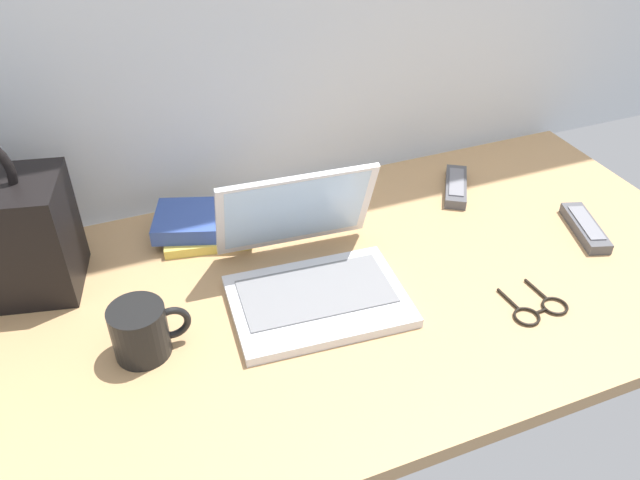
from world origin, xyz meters
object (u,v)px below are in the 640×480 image
Objects in this scene: coffee_mug at (141,330)px; remote_control_near at (456,186)px; remote_control_far at (585,227)px; laptop at (310,269)px; book_stack at (206,224)px; eyeglasses at (539,310)px.

remote_control_near is at bearing 18.10° from coffee_mug.
remote_control_near and remote_control_far have the same top height.
laptop reaches higher than remote_control_far.
remote_control_near is 0.29m from remote_control_far.
remote_control_far is at bearing -21.15° from book_stack.
book_stack is at bearing 158.85° from remote_control_far.
book_stack is at bearing 175.65° from remote_control_near.
remote_control_far is at bearing 34.59° from eyeglasses.
laptop is 2.52× the size of coffee_mug.
coffee_mug is at bearing 166.25° from eyeglasses.
coffee_mug is 0.78m from remote_control_near.
eyeglasses is at bearing -100.67° from remote_control_near.
remote_control_far is at bearing -55.81° from remote_control_near.
coffee_mug is (-0.31, -0.05, 0.00)m from laptop.
coffee_mug is 1.14× the size of eyeglasses.
remote_control_near is 0.69× the size of book_stack.
remote_control_far is at bearing 0.15° from coffee_mug.
book_stack is (-0.57, 0.04, 0.01)m from remote_control_near.
coffee_mug reaches higher than remote_control_near.
book_stack reaches higher than remote_control_near.
laptop is at bearing -59.52° from book_stack.
book_stack is (-0.14, 0.24, -0.02)m from laptop.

